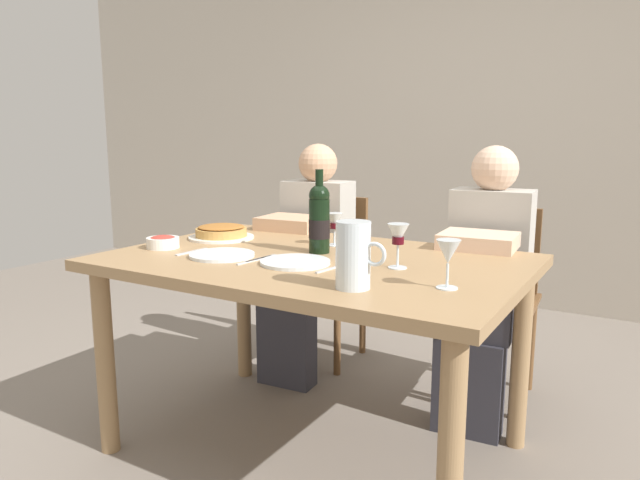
{
  "coord_description": "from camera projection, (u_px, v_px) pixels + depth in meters",
  "views": [
    {
      "loc": [
        1.09,
        -1.79,
        1.2
      ],
      "look_at": [
        0.03,
        -0.01,
        0.83
      ],
      "focal_mm": 32.65,
      "sensor_mm": 36.0,
      "label": 1
    }
  ],
  "objects": [
    {
      "name": "ground_plane",
      "position": [
        315.0,
        447.0,
        2.27
      ],
      "size": [
        8.0,
        8.0,
        0.0
      ],
      "primitive_type": "plane",
      "color": "slate"
    },
    {
      "name": "back_wall",
      "position": [
        494.0,
        107.0,
        4.08
      ],
      "size": [
        8.0,
        0.1,
        2.8
      ],
      "primitive_type": "cube",
      "color": "beige",
      "rests_on": "ground"
    },
    {
      "name": "dining_table",
      "position": [
        314.0,
        282.0,
        2.15
      ],
      "size": [
        1.5,
        1.0,
        0.76
      ],
      "color": "#9E7A51",
      "rests_on": "ground"
    },
    {
      "name": "wine_bottle",
      "position": [
        319.0,
        219.0,
        2.2
      ],
      "size": [
        0.08,
        0.08,
        0.32
      ],
      "color": "black",
      "rests_on": "dining_table"
    },
    {
      "name": "water_pitcher",
      "position": [
        353.0,
        259.0,
        1.69
      ],
      "size": [
        0.16,
        0.1,
        0.2
      ],
      "color": "silver",
      "rests_on": "dining_table"
    },
    {
      "name": "baked_tart",
      "position": [
        221.0,
        232.0,
        2.52
      ],
      "size": [
        0.28,
        0.28,
        0.06
      ],
      "color": "white",
      "rests_on": "dining_table"
    },
    {
      "name": "salad_bowl",
      "position": [
        163.0,
        242.0,
        2.31
      ],
      "size": [
        0.13,
        0.13,
        0.05
      ],
      "color": "white",
      "rests_on": "dining_table"
    },
    {
      "name": "wine_glass_left_diner",
      "position": [
        448.0,
        253.0,
        1.68
      ],
      "size": [
        0.07,
        0.07,
        0.15
      ],
      "color": "silver",
      "rests_on": "dining_table"
    },
    {
      "name": "wine_glass_right_diner",
      "position": [
        334.0,
        223.0,
        2.35
      ],
      "size": [
        0.07,
        0.07,
        0.13
      ],
      "color": "silver",
      "rests_on": "dining_table"
    },
    {
      "name": "wine_glass_centre",
      "position": [
        398.0,
        236.0,
        1.94
      ],
      "size": [
        0.07,
        0.07,
        0.15
      ],
      "color": "silver",
      "rests_on": "dining_table"
    },
    {
      "name": "dinner_plate_left_setting",
      "position": [
        296.0,
        262.0,
        2.03
      ],
      "size": [
        0.25,
        0.25,
        0.01
      ],
      "primitive_type": "cylinder",
      "color": "silver",
      "rests_on": "dining_table"
    },
    {
      "name": "dinner_plate_right_setting",
      "position": [
        222.0,
        255.0,
        2.15
      ],
      "size": [
        0.24,
        0.24,
        0.01
      ],
      "primitive_type": "cylinder",
      "color": "silver",
      "rests_on": "dining_table"
    },
    {
      "name": "fork_left_setting",
      "position": [
        261.0,
        258.0,
        2.1
      ],
      "size": [
        0.03,
        0.16,
        0.0
      ],
      "primitive_type": "cube",
      "rotation": [
        0.0,
        0.0,
        1.47
      ],
      "color": "silver",
      "rests_on": "dining_table"
    },
    {
      "name": "knife_left_setting",
      "position": [
        333.0,
        268.0,
        1.95
      ],
      "size": [
        0.04,
        0.18,
        0.0
      ],
      "primitive_type": "cube",
      "rotation": [
        0.0,
        0.0,
        1.42
      ],
      "color": "silver",
      "rests_on": "dining_table"
    },
    {
      "name": "knife_right_setting",
      "position": [
        255.0,
        260.0,
        2.07
      ],
      "size": [
        0.03,
        0.18,
        0.0
      ],
      "primitive_type": "cube",
      "rotation": [
        0.0,
        0.0,
        1.48
      ],
      "color": "silver",
      "rests_on": "dining_table"
    },
    {
      "name": "spoon_right_setting",
      "position": [
        192.0,
        252.0,
        2.23
      ],
      "size": [
        0.02,
        0.16,
        0.0
      ],
      "primitive_type": "cube",
      "rotation": [
        0.0,
        0.0,
        1.53
      ],
      "color": "silver",
      "rests_on": "dining_table"
    },
    {
      "name": "chair_left",
      "position": [
        328.0,
        266.0,
        3.17
      ],
      "size": [
        0.43,
        0.43,
        0.87
      ],
      "rotation": [
        0.0,
        0.0,
        3.22
      ],
      "color": "brown",
      "rests_on": "ground"
    },
    {
      "name": "diner_left",
      "position": [
        308.0,
        253.0,
        2.95
      ],
      "size": [
        0.36,
        0.52,
        1.16
      ],
      "rotation": [
        0.0,
        0.0,
        3.22
      ],
      "color": "#B7B2A8",
      "rests_on": "ground"
    },
    {
      "name": "chair_right",
      "position": [
        494.0,
        289.0,
        2.71
      ],
      "size": [
        0.43,
        0.43,
        0.87
      ],
      "rotation": [
        0.0,
        0.0,
        3.21
      ],
      "color": "brown",
      "rests_on": "ground"
    },
    {
      "name": "diner_right",
      "position": [
        484.0,
        275.0,
        2.48
      ],
      "size": [
        0.36,
        0.52,
        1.16
      ],
      "rotation": [
        0.0,
        0.0,
        3.21
      ],
      "color": "#B7B2A8",
      "rests_on": "ground"
    }
  ]
}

